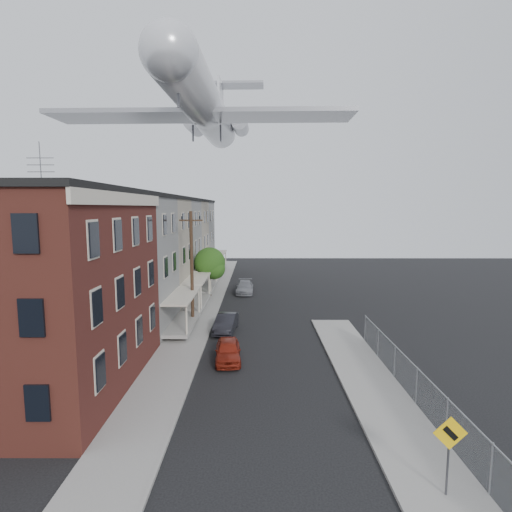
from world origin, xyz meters
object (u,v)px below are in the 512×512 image
(car_mid, at_px, (226,323))
(car_far, at_px, (245,287))
(car_near, at_px, (228,351))
(airplane, at_px, (206,109))
(street_tree, at_px, (211,264))
(utility_pole, at_px, (192,267))
(warning_sign, at_px, (449,444))

(car_mid, relative_size, car_far, 0.90)
(car_near, distance_m, car_far, 19.37)
(airplane, bearing_deg, street_tree, 88.66)
(utility_pole, relative_size, airplane, 0.30)
(car_mid, bearing_deg, airplane, 109.75)
(street_tree, height_order, car_near, street_tree)
(warning_sign, relative_size, car_far, 0.63)
(utility_pole, relative_size, street_tree, 1.73)
(street_tree, bearing_deg, car_far, 29.89)
(utility_pole, distance_m, airplane, 15.95)
(warning_sign, xyz_separation_m, utility_pole, (-11.20, 19.03, 2.79))
(street_tree, relative_size, car_near, 1.38)
(car_near, distance_m, car_mid, 5.78)
(car_near, distance_m, airplane, 23.79)
(car_mid, distance_m, airplane, 20.44)
(car_far, bearing_deg, utility_pole, -107.12)
(car_mid, height_order, car_far, car_mid)
(car_near, xyz_separation_m, airplane, (-3.06, 15.44, 17.85))
(utility_pole, bearing_deg, car_near, -65.88)
(street_tree, xyz_separation_m, airplane, (-0.05, -1.96, 15.04))
(warning_sign, height_order, airplane, airplane)
(warning_sign, relative_size, car_near, 0.74)
(warning_sign, xyz_separation_m, car_far, (-7.44, 30.92, -1.24))
(utility_pole, height_order, street_tree, utility_pole)
(street_tree, height_order, car_far, street_tree)
(utility_pole, bearing_deg, airplane, 87.98)
(utility_pole, bearing_deg, car_mid, -31.59)
(warning_sign, relative_size, utility_pole, 0.31)
(utility_pole, distance_m, car_far, 13.11)
(airplane, bearing_deg, car_far, 48.47)
(airplane, bearing_deg, car_mid, -75.51)
(car_mid, bearing_deg, utility_pole, 153.66)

